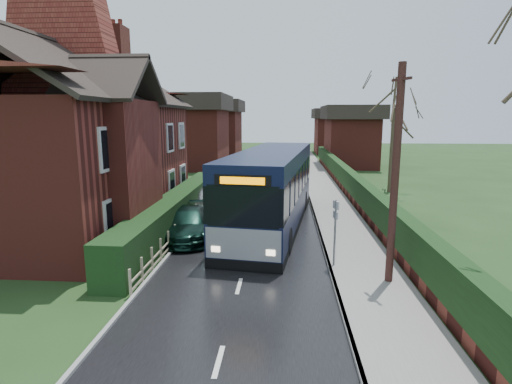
# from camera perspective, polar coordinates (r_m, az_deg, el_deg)

# --- Properties ---
(ground) EXTENTS (140.00, 140.00, 0.00)m
(ground) POSITION_cam_1_polar(r_m,az_deg,el_deg) (14.94, -1.56, -10.25)
(ground) COLOR #27481F
(ground) RESTS_ON ground
(road) EXTENTS (6.00, 100.00, 0.02)m
(road) POSITION_cam_1_polar(r_m,az_deg,el_deg) (24.51, 0.72, -1.86)
(road) COLOR black
(road) RESTS_ON ground
(pavement) EXTENTS (2.50, 100.00, 0.14)m
(pavement) POSITION_cam_1_polar(r_m,az_deg,el_deg) (24.62, 10.65, -1.85)
(pavement) COLOR slate
(pavement) RESTS_ON ground
(kerb_right) EXTENTS (0.12, 100.00, 0.14)m
(kerb_right) POSITION_cam_1_polar(r_m,az_deg,el_deg) (24.51, 7.86, -1.82)
(kerb_right) COLOR gray
(kerb_right) RESTS_ON ground
(kerb_left) EXTENTS (0.12, 100.00, 0.10)m
(kerb_left) POSITION_cam_1_polar(r_m,az_deg,el_deg) (24.86, -6.32, -1.65)
(kerb_left) COLOR gray
(kerb_left) RESTS_ON ground
(front_hedge) EXTENTS (1.20, 16.00, 1.60)m
(front_hedge) POSITION_cam_1_polar(r_m,az_deg,el_deg) (20.13, -11.29, -2.55)
(front_hedge) COLOR black
(front_hedge) RESTS_ON ground
(picket_fence) EXTENTS (0.10, 16.00, 0.90)m
(picket_fence) POSITION_cam_1_polar(r_m,az_deg,el_deg) (20.03, -9.18, -3.57)
(picket_fence) COLOR tan
(picket_fence) RESTS_ON ground
(right_wall_hedge) EXTENTS (0.60, 50.00, 1.80)m
(right_wall_hedge) POSITION_cam_1_polar(r_m,az_deg,el_deg) (24.67, 14.30, 0.28)
(right_wall_hedge) COLOR maroon
(right_wall_hedge) RESTS_ON ground
(brick_house) EXTENTS (9.30, 14.60, 10.30)m
(brick_house) POSITION_cam_1_polar(r_m,az_deg,el_deg) (21.25, -24.59, 7.14)
(brick_house) COLOR maroon
(brick_house) RESTS_ON ground
(bus) EXTENTS (4.39, 12.57, 3.74)m
(bus) POSITION_cam_1_polar(r_m,az_deg,el_deg) (19.47, 2.25, 0.38)
(bus) COLOR black
(bus) RESTS_ON ground
(car_silver) EXTENTS (2.48, 4.65, 1.51)m
(car_silver) POSITION_cam_1_polar(r_m,az_deg,el_deg) (22.65, -6.68, -1.06)
(car_silver) COLOR #A9ABAE
(car_silver) RESTS_ON ground
(car_green) EXTENTS (2.54, 4.79, 1.32)m
(car_green) POSITION_cam_1_polar(r_m,az_deg,el_deg) (18.08, -9.83, -4.46)
(car_green) COLOR #102D24
(car_green) RESTS_ON ground
(car_distant) EXTENTS (2.39, 4.11, 1.28)m
(car_distant) POSITION_cam_1_polar(r_m,az_deg,el_deg) (52.25, 3.43, 5.52)
(car_distant) COLOR black
(car_distant) RESTS_ON ground
(bus_stop_sign) EXTENTS (0.17, 0.37, 2.51)m
(bus_stop_sign) POSITION_cam_1_polar(r_m,az_deg,el_deg) (14.26, 11.25, -4.48)
(bus_stop_sign) COLOR slate
(bus_stop_sign) RESTS_ON ground
(telegraph_pole) EXTENTS (0.37, 0.86, 6.92)m
(telegraph_pole) POSITION_cam_1_polar(r_m,az_deg,el_deg) (12.99, 19.26, 1.97)
(telegraph_pole) COLOR black
(telegraph_pole) RESTS_ON ground
(tree_right_far) EXTENTS (4.40, 4.40, 8.49)m
(tree_right_far) POSITION_cam_1_polar(r_m,az_deg,el_deg) (29.91, 19.25, 12.04)
(tree_right_far) COLOR #3B3022
(tree_right_far) RESTS_ON ground
(tree_house_side) EXTENTS (4.59, 4.59, 10.42)m
(tree_house_side) POSITION_cam_1_polar(r_m,az_deg,el_deg) (25.91, -18.77, 15.57)
(tree_house_side) COLOR #3A2B22
(tree_house_side) RESTS_ON ground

